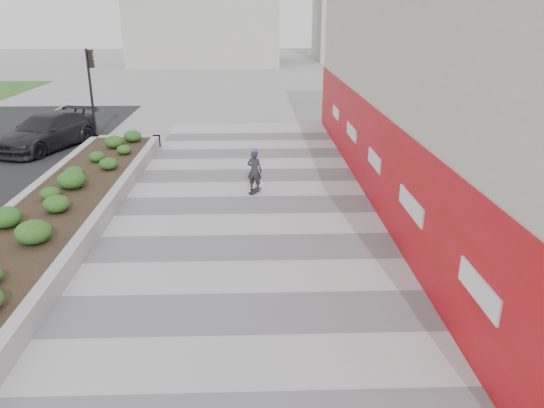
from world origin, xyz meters
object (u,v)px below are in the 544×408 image
at_px(car_dark, 47,132).
at_px(planter, 58,208).
at_px(traffic_signal_near, 91,81).
at_px(skateboarder, 255,170).

bearing_deg(car_dark, planter, -48.10).
bearing_deg(planter, car_dark, 111.36).
relative_size(traffic_signal_near, car_dark, 0.80).
height_order(planter, traffic_signal_near, traffic_signal_near).
distance_m(traffic_signal_near, car_dark, 3.13).
height_order(skateboarder, car_dark, skateboarder).
bearing_deg(car_dark, skateboarder, -14.27).
bearing_deg(skateboarder, traffic_signal_near, 155.59).
xyz_separation_m(planter, traffic_signal_near, (-1.73, 10.50, 2.34)).
relative_size(planter, skateboarder, 11.57).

